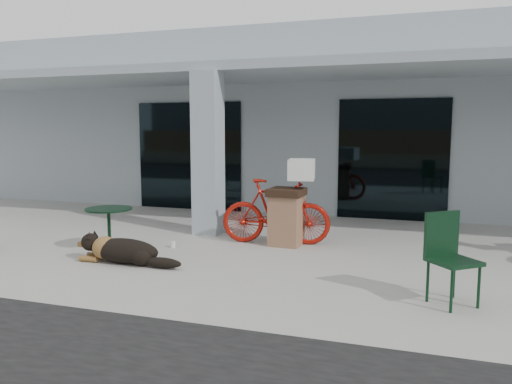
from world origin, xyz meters
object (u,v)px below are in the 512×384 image
(dog, at_px, (124,249))
(cafe_table_near, at_px, (109,230))
(bicycle, at_px, (276,212))
(cafe_chair_far_a, at_px, (454,260))
(trash_receptacle, at_px, (286,217))

(dog, relative_size, cafe_table_near, 1.72)
(dog, bearing_deg, bicycle, 46.44)
(cafe_table_near, bearing_deg, bicycle, 28.86)
(bicycle, relative_size, cafe_chair_far_a, 1.81)
(cafe_chair_far_a, bearing_deg, trash_receptacle, 98.74)
(bicycle, relative_size, trash_receptacle, 1.91)
(dog, height_order, cafe_chair_far_a, cafe_chair_far_a)
(bicycle, xyz_separation_m, cafe_table_near, (-2.50, -1.38, -0.22))
(bicycle, bearing_deg, trash_receptacle, -111.69)
(dog, relative_size, cafe_chair_far_a, 1.24)
(bicycle, bearing_deg, cafe_table_near, 109.80)
(trash_receptacle, bearing_deg, cafe_table_near, -153.81)
(trash_receptacle, bearing_deg, cafe_chair_far_a, -41.99)
(cafe_table_near, xyz_separation_m, trash_receptacle, (2.71, 1.33, 0.14))
(dog, bearing_deg, trash_receptacle, 42.68)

